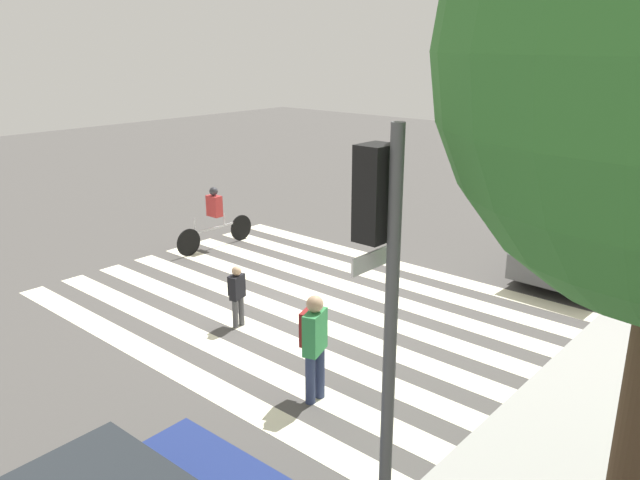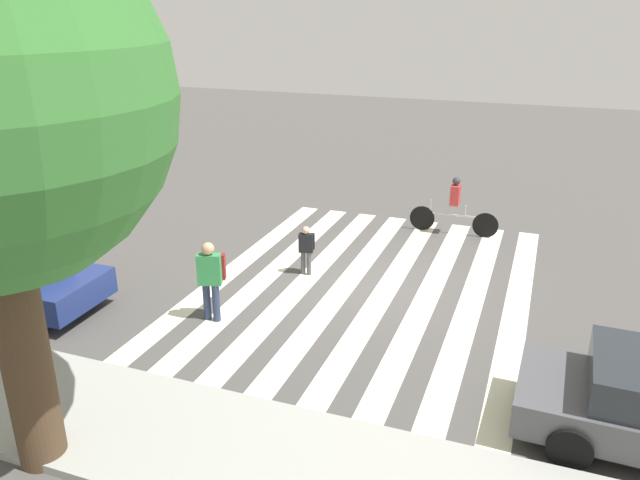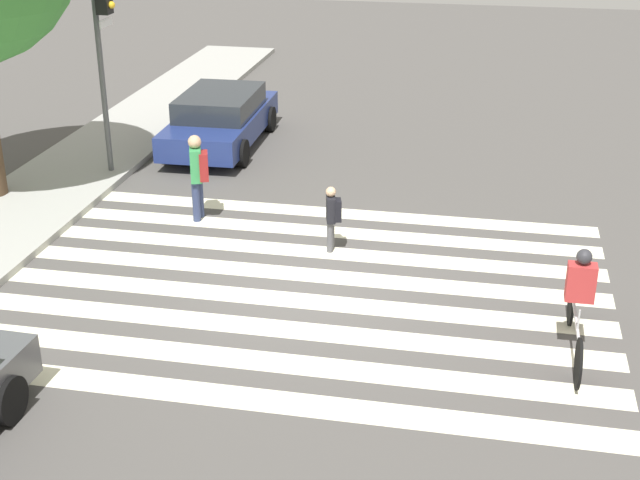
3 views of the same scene
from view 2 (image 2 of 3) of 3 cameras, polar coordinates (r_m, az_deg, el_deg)
name	(u,v)px [view 2 (image 2 of 3)]	position (r m, az deg, el deg)	size (l,w,h in m)	color
ground_plane	(367,286)	(14.54, 4.27, -4.21)	(60.00, 60.00, 0.00)	#4C4947
sidewalk_curb	(244,455)	(9.55, -7.00, -18.89)	(36.00, 2.50, 0.14)	#9E9E99
crosswalk_stripes	(367,286)	(14.54, 4.28, -4.19)	(7.22, 10.00, 0.01)	#F2EDCC
traffic_light	(12,194)	(11.37, -26.31, 3.76)	(0.60, 0.50, 4.60)	#515456
pedestrian_adult_tall_backpack	(211,275)	(12.81, -9.92, -3.16)	(0.52, 0.49, 1.72)	navy
pedestrian_adult_yellow_jacket	(307,246)	(14.86, -1.23, -0.57)	(0.37, 0.34, 1.23)	#4C4C51
cyclist_mid_street	(455,204)	(17.87, 12.20, 3.21)	(2.49, 0.40, 1.65)	black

